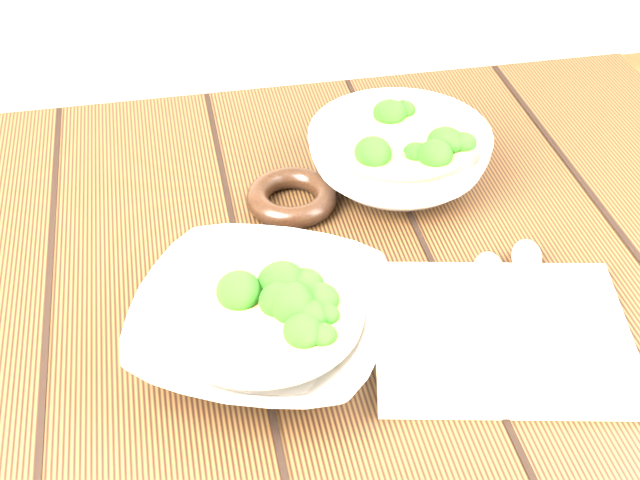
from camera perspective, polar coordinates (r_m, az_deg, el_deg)
table at (r=1.02m, az=-3.38°, el=-7.38°), size 1.20×0.80×0.75m
soup_bowl_front at (r=0.84m, az=-3.72°, el=-5.39°), size 0.31×0.31×0.07m
soup_bowl_back at (r=1.06m, az=5.06°, el=5.43°), size 0.24×0.24×0.08m
trivet at (r=1.02m, az=-1.81°, el=2.74°), size 0.13×0.13×0.03m
napkin at (r=0.88m, az=11.53°, el=-5.96°), size 0.28×0.25×0.01m
spoon_left at (r=0.90m, az=10.76°, el=-3.47°), size 0.09×0.20×0.01m
spoon_right at (r=0.93m, az=13.01°, el=-2.54°), size 0.10×0.19×0.01m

